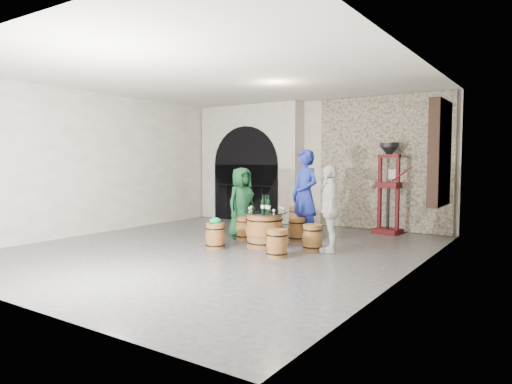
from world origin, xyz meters
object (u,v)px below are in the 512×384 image
Objects in this scene: barrel_stool_right at (312,238)px; wine_bottle_right at (266,205)px; barrel_table at (264,230)px; barrel_stool_left at (244,228)px; barrel_stool_near_right at (277,243)px; person_blue at (305,195)px; corking_press at (389,181)px; person_green at (242,203)px; side_barrel at (297,219)px; barrel_stool_near_left at (215,236)px; barrel_stool_far at (297,229)px; wine_bottle_center at (268,206)px; person_white at (330,209)px; wine_bottle_left at (263,205)px.

wine_bottle_right reaches higher than barrel_stool_right.
barrel_table reaches higher than barrel_stool_left.
barrel_stool_near_right is 1.49× the size of wine_bottle_right.
barrel_table is 0.46× the size of person_blue.
person_green is at bearing -125.99° from corking_press.
side_barrel is at bearing -149.67° from corking_press.
barrel_stool_near_left is 0.26× the size of person_blue.
barrel_table reaches higher than barrel_stool_near_left.
barrel_stool_far is at bearing -62.44° from person_green.
barrel_stool_right is at bearing -9.26° from barrel_stool_left.
wine_bottle_center is 0.16× the size of corking_press.
wine_bottle_right reaches higher than barrel_stool_far.
barrel_table reaches higher than barrel_stool_right.
person_white is (0.56, 0.93, 0.55)m from barrel_stool_near_right.
barrel_stool_left is 1.88m from barrel_stool_near_right.
corking_press reaches higher than person_white.
barrel_stool_right is at bearing -54.92° from side_barrel.
barrel_stool_left is at bearing -126.99° from person_blue.
barrel_stool_left and barrel_stool_right have the same top height.
wine_bottle_center reaches higher than barrel_stool_far.
barrel_table is 1.81× the size of barrel_stool_near_left.
person_blue is (0.26, 1.16, 0.61)m from barrel_table.
person_green is 1.07m from wine_bottle_left.
person_green is 1.22m from wine_bottle_center.
person_blue is at bearing 76.59° from wine_bottle_right.
barrel_table is 1.81× the size of barrel_stool_far.
barrel_stool_left is 1.00× the size of barrel_stool_near_right.
barrel_stool_near_left is 0.24× the size of corking_press.
person_white reaches higher than barrel_stool_near_left.
barrel_stool_left is at bearing 96.71° from barrel_stool_near_left.
wine_bottle_right is (-0.21, -0.87, 0.57)m from barrel_stool_far.
person_white reaches higher than barrel_stool_right.
barrel_table is at bearing 158.70° from wine_bottle_center.
side_barrel is at bearing 104.79° from wine_bottle_center.
barrel_stool_left is 1.15m from barrel_stool_near_left.
wine_bottle_left is 0.57× the size of side_barrel.
barrel_stool_right is at bearing 16.92° from wine_bottle_center.
barrel_stool_far is 1.82m from barrel_stool_near_left.
barrel_stool_near_right is at bearing -37.40° from barrel_stool_left.
barrel_stool_right is (0.72, -0.72, 0.00)m from barrel_stool_far.
side_barrel is (-1.40, 2.00, 0.04)m from barrel_stool_right.
barrel_stool_far is 1.31m from person_green.
barrel_stool_left is at bearing 152.00° from wine_bottle_right.
wine_bottle_right is at bearing 140.51° from wine_bottle_center.
wine_bottle_right is (0.81, -0.43, 0.57)m from barrel_stool_left.
wine_bottle_left reaches higher than barrel_stool_near_left.
barrel_stool_right is 1.49× the size of wine_bottle_left.
person_green is at bearing 148.18° from wine_bottle_left.
person_white is at bearing -32.38° from barrel_stool_far.
person_blue is (1.08, 0.68, 0.71)m from barrel_stool_left.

